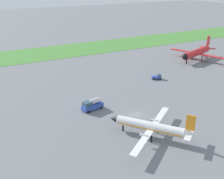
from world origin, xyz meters
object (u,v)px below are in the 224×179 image
object	(u,v)px
airplane_parked_jet_far	(197,53)
fuel_truck_by_runway	(92,105)
airplane_foreground_turboprop	(152,127)
pushback_tug_midfield	(157,77)

from	to	relation	value
airplane_parked_jet_far	fuel_truck_by_runway	world-z (taller)	airplane_parked_jet_far
airplane_foreground_turboprop	pushback_tug_midfield	xyz separation A→B (m)	(26.99, 34.16, -1.93)
fuel_truck_by_runway	pushback_tug_midfield	bearing A→B (deg)	-169.83
fuel_truck_by_runway	airplane_foreground_turboprop	bearing A→B (deg)	94.69
airplane_foreground_turboprop	fuel_truck_by_runway	distance (m)	22.07
airplane_parked_jet_far	airplane_foreground_turboprop	distance (m)	76.28
pushback_tug_midfield	fuel_truck_by_runway	size ratio (longest dim) A/B	0.59
airplane_parked_jet_far	pushback_tug_midfield	world-z (taller)	airplane_parked_jet_far
pushback_tug_midfield	fuel_truck_by_runway	bearing A→B (deg)	-133.03
airplane_parked_jet_far	fuel_truck_by_runway	size ratio (longest dim) A/B	3.84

